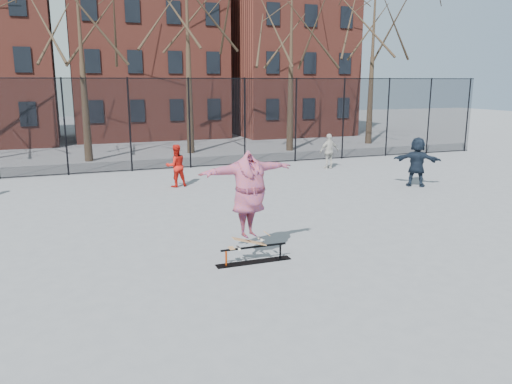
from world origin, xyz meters
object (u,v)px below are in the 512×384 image
object	(u,v)px
bystander_white	(329,151)
bystander_navy	(417,162)
skate_rail	(254,256)
bystander_red	(176,166)
skateboard	(249,244)
skater	(249,200)

from	to	relation	value
bystander_white	bystander_navy	distance (m)	4.68
skate_rail	bystander_red	size ratio (longest dim) A/B	1.07
bystander_red	bystander_navy	xyz separation A→B (m)	(8.39, -3.02, 0.14)
skateboard	bystander_white	distance (m)	12.35
bystander_red	bystander_navy	world-z (taller)	bystander_navy
skater	bystander_white	xyz separation A→B (m)	(7.32, 9.94, -0.61)
skate_rail	bystander_white	distance (m)	12.30
bystander_red	skater	bearing A→B (deg)	80.65
skateboard	skater	size ratio (longest dim) A/B	0.36
skate_rail	bystander_navy	xyz separation A→B (m)	(8.41, 5.42, 0.78)
bystander_white	bystander_navy	xyz separation A→B (m)	(1.20, -4.52, 0.14)
skateboard	bystander_white	world-z (taller)	bystander_white
skate_rail	skater	world-z (taller)	skater
skate_rail	bystander_navy	size ratio (longest dim) A/B	0.91
skateboard	bystander_white	bearing A→B (deg)	53.65
bystander_red	bystander_white	distance (m)	7.35
skater	bystander_navy	bearing A→B (deg)	19.04
skater	bystander_navy	distance (m)	10.11
skate_rail	bystander_white	size ratio (longest dim) A/B	1.08
bystander_red	bystander_white	size ratio (longest dim) A/B	1.01
skater	skate_rail	bearing A→B (deg)	-13.43
bystander_red	bystander_navy	bearing A→B (deg)	151.71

